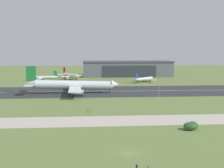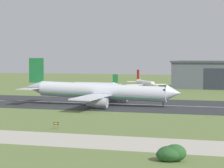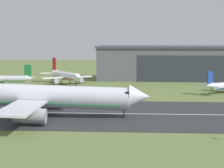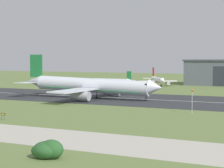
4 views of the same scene
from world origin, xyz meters
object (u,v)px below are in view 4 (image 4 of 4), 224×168
Objects in this scene: shrub_clump at (48,150)px; airplane_parked_east at (158,80)px; airplane_parked_centre at (111,81)px; runway_sign at (3,115)px; airplane_landing at (91,86)px; windsock_pole at (193,92)px.

airplane_parked_east is at bearing 106.02° from shrub_clump.
airplane_parked_centre is 24.37m from airplane_parked_east.
runway_sign is (-32.69, 27.84, -0.09)m from shrub_clump.
airplane_parked_east is (-5.59, 79.81, -1.57)m from airplane_landing.
shrub_clump is at bearing -73.98° from airplane_parked_east.
airplane_parked_east is at bearing 96.04° from runway_sign.
airplane_landing is 2.20× the size of airplane_parked_east.
airplane_landing is 94.00m from shrub_clump.
windsock_pole is at bearing 40.37° from runway_sign.
shrub_clump is at bearing -65.78° from airplane_parked_centre.
shrub_clump is (41.52, -84.27, -3.39)m from airplane_landing.
airplane_landing is at bearing -68.28° from airplane_parked_centre.
shrub_clump is at bearing -40.41° from runway_sign.
airplane_parked_centre reaches higher than windsock_pole.
airplane_parked_east is at bearing 24.01° from airplane_parked_centre.
airplane_landing is 75.26m from airplane_parked_centre.
windsock_pole is (73.05, -95.40, 3.06)m from airplane_parked_centre.
airplane_landing is at bearing 150.57° from windsock_pole.
airplane_parked_centre is at bearing 127.44° from windsock_pole.
shrub_clump is 3.05× the size of runway_sign.
airplane_parked_centre is at bearing 106.19° from runway_sign.
airplane_parked_centre is 120.19m from windsock_pole.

